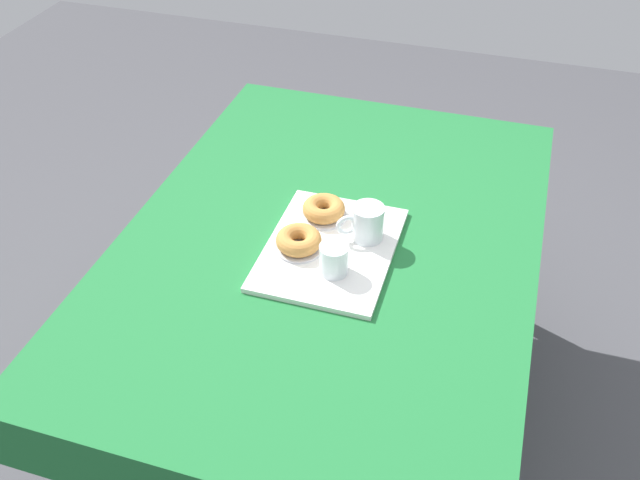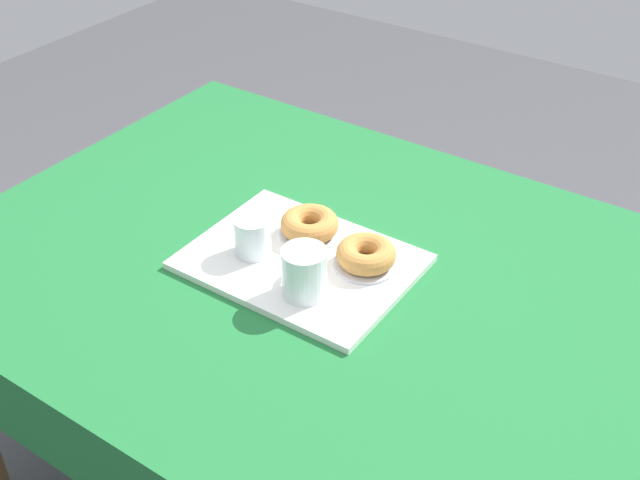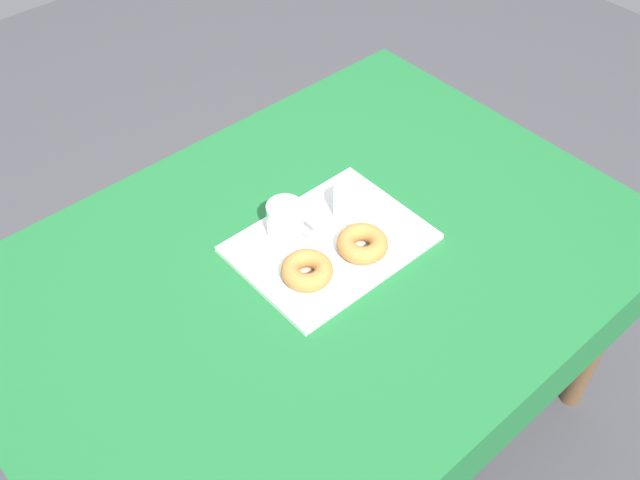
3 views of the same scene
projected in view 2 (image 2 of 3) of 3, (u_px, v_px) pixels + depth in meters
The scene contains 8 objects.
dining_table at pixel (329, 302), 1.60m from camera, with size 1.52×1.09×0.76m.
serving_tray at pixel (301, 262), 1.57m from camera, with size 0.43×0.32×0.01m, color white.
tea_mug_left at pixel (305, 273), 1.45m from camera, with size 0.09×0.12×0.10m.
water_glass_near at pixel (253, 237), 1.56m from camera, with size 0.07×0.07×0.08m.
donut_plate_left at pixel (366, 264), 1.54m from camera, with size 0.12×0.12×0.01m, color silver.
sugar_donut_left at pixel (366, 254), 1.53m from camera, with size 0.12×0.12×0.04m, color #BC7F3D.
donut_plate_right at pixel (310, 234), 1.62m from camera, with size 0.12×0.12×0.01m, color silver.
sugar_donut_right at pixel (310, 224), 1.61m from camera, with size 0.12×0.12×0.04m, color #BC7F3D.
Camera 2 is at (0.68, -1.02, 1.72)m, focal length 44.87 mm.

